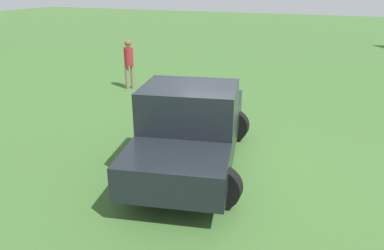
{
  "coord_description": "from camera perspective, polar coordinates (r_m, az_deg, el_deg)",
  "views": [
    {
      "loc": [
        -2.03,
        6.65,
        3.67
      ],
      "look_at": [
        0.65,
        0.02,
        0.9
      ],
      "focal_mm": 34.91,
      "sensor_mm": 36.0,
      "label": 1
    }
  ],
  "objects": [
    {
      "name": "person_visitor",
      "position": [
        13.63,
        -9.62,
        9.56
      ],
      "size": [
        0.45,
        0.45,
        1.75
      ],
      "rotation": [
        0.0,
        0.0,
        2.22
      ],
      "color": "#7A6B51",
      "rests_on": "ground_plane"
    },
    {
      "name": "ground_plane",
      "position": [
        7.86,
        4.49,
        -6.72
      ],
      "size": [
        80.0,
        80.0,
        0.0
      ],
      "primitive_type": "plane",
      "color": "#3D662D"
    },
    {
      "name": "pickup_truck",
      "position": [
        7.54,
        -0.16,
        -0.14
      ],
      "size": [
        2.84,
        4.88,
        1.8
      ],
      "rotation": [
        0.0,
        0.0,
        4.92
      ],
      "color": "black",
      "rests_on": "ground_plane"
    }
  ]
}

